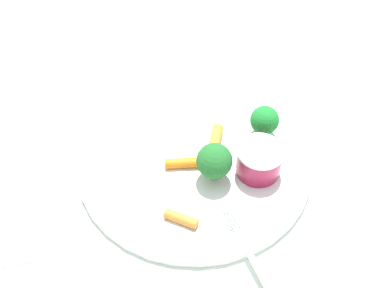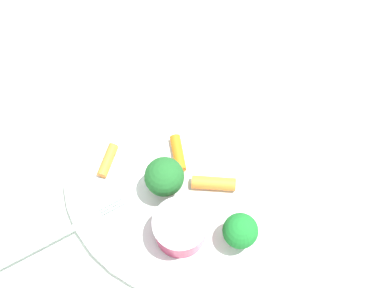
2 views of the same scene
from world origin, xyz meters
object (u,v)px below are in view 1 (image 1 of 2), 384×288
object	(u,v)px
plate	(195,159)
carrot_stick_1	(215,141)
carrot_stick_0	(182,163)
sauce_cup	(259,161)
broccoli_floret_1	(265,120)
fork	(259,272)
broccoli_floret_0	(214,161)
carrot_stick_2	(184,219)

from	to	relation	value
plate	carrot_stick_1	world-z (taller)	carrot_stick_1
plate	carrot_stick_0	size ratio (longest dim) A/B	6.90
carrot_stick_1	sauce_cup	bearing A→B (deg)	149.41
sauce_cup	carrot_stick_1	distance (m)	0.07
broccoli_floret_1	carrot_stick_0	xyz separation A→B (m)	(0.10, 0.07, -0.02)
carrot_stick_0	carrot_stick_1	xyz separation A→B (m)	(-0.04, -0.04, 0.00)
plate	carrot_stick_1	bearing A→B (deg)	-135.56
carrot_stick_1	fork	size ratio (longest dim) A/B	0.32
carrot_stick_0	fork	bearing A→B (deg)	129.26
broccoli_floret_0	sauce_cup	bearing A→B (deg)	-159.48
carrot_stick_0	carrot_stick_1	bearing A→B (deg)	-130.42
fork	broccoli_floret_0	bearing A→B (deg)	-61.21
plate	broccoli_floret_0	world-z (taller)	broccoli_floret_0
carrot_stick_1	carrot_stick_0	bearing A→B (deg)	49.58
plate	sauce_cup	distance (m)	0.09
plate	carrot_stick_0	bearing A→B (deg)	56.90
sauce_cup	fork	size ratio (longest dim) A/B	0.37
broccoli_floret_1	fork	bearing A→B (deg)	92.74
broccoli_floret_0	carrot_stick_0	distance (m)	0.05
plate	broccoli_floret_1	size ratio (longest dim) A/B	6.54
carrot_stick_0	carrot_stick_2	bearing A→B (deg)	101.61
carrot_stick_1	carrot_stick_2	xyz separation A→B (m)	(0.02, 0.12, -0.00)
plate	sauce_cup	xyz separation A→B (m)	(-0.08, 0.01, 0.03)
sauce_cup	carrot_stick_0	size ratio (longest dim) A/B	1.32
sauce_cup	carrot_stick_0	xyz separation A→B (m)	(0.09, 0.01, -0.01)
broccoli_floret_1	fork	size ratio (longest dim) A/B	0.30
plate	broccoli_floret_0	size ratio (longest dim) A/B	5.53
sauce_cup	carrot_stick_1	bearing A→B (deg)	-30.59
plate	carrot_stick_1	size ratio (longest dim) A/B	6.11
sauce_cup	carrot_stick_2	xyz separation A→B (m)	(0.08, 0.09, -0.01)
broccoli_floret_0	broccoli_floret_1	world-z (taller)	broccoli_floret_0
broccoli_floret_0	carrot_stick_0	size ratio (longest dim) A/B	1.25
broccoli_floret_1	fork	world-z (taller)	broccoli_floret_1
broccoli_floret_0	carrot_stick_2	world-z (taller)	broccoli_floret_0
broccoli_floret_1	carrot_stick_1	distance (m)	0.07
sauce_cup	broccoli_floret_1	world-z (taller)	broccoli_floret_1
sauce_cup	carrot_stick_2	world-z (taller)	sauce_cup
carrot_stick_2	fork	xyz separation A→B (m)	(-0.09, 0.05, -0.00)
sauce_cup	carrot_stick_1	size ratio (longest dim) A/B	1.17
carrot_stick_2	broccoli_floret_0	bearing A→B (deg)	-109.72
sauce_cup	carrot_stick_1	xyz separation A→B (m)	(0.06, -0.03, -0.01)
sauce_cup	carrot_stick_1	world-z (taller)	sauce_cup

